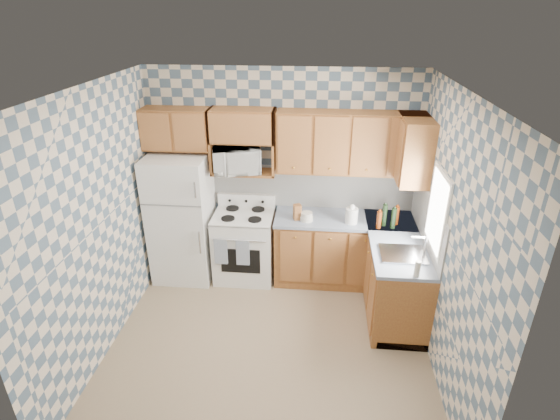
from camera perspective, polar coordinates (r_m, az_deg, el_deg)
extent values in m
plane|color=#897157|center=(5.00, -1.43, -16.83)|extent=(3.40, 3.40, 0.00)
cube|color=slate|center=(5.66, 0.30, 4.61)|extent=(3.40, 0.02, 2.70)
cube|color=slate|center=(4.37, 21.17, -3.88)|extent=(0.02, 3.20, 2.70)
cube|color=white|center=(5.69, 4.31, 3.01)|extent=(2.60, 0.02, 0.56)
cube|color=white|center=(5.12, 18.67, -1.00)|extent=(0.02, 1.60, 0.56)
cube|color=silver|center=(5.80, -12.68, -1.03)|extent=(0.75, 0.70, 1.68)
cube|color=silver|center=(5.82, -4.64, -4.72)|extent=(0.76, 0.65, 0.90)
cube|color=silver|center=(5.60, -4.80, -0.69)|extent=(0.76, 0.65, 0.02)
cube|color=silver|center=(5.81, -4.38, 1.34)|extent=(0.76, 0.08, 0.17)
cube|color=navy|center=(5.52, -7.74, -5.41)|extent=(0.16, 0.02, 0.35)
cube|color=navy|center=(5.46, -4.89, -5.57)|extent=(0.16, 0.02, 0.35)
cube|color=brown|center=(5.78, 8.22, -5.24)|extent=(1.75, 0.60, 0.88)
cube|color=brown|center=(5.42, 14.55, -8.10)|extent=(0.60, 1.60, 0.88)
cube|color=slate|center=(5.56, 8.51, -1.18)|extent=(1.77, 0.63, 0.04)
cube|color=slate|center=(5.19, 15.04, -3.85)|extent=(0.63, 1.60, 0.04)
cube|color=brown|center=(5.34, 9.11, 8.65)|extent=(1.75, 0.33, 0.74)
cube|color=brown|center=(5.58, -13.38, 10.29)|extent=(0.82, 0.33, 0.50)
cube|color=brown|center=(5.26, 17.01, 7.60)|extent=(0.33, 0.70, 0.74)
cube|color=brown|center=(5.54, -4.72, 4.97)|extent=(0.80, 0.33, 0.03)
imported|color=silver|center=(5.45, -5.75, 6.54)|extent=(0.66, 0.53, 0.32)
cube|color=#B7B7BC|center=(4.88, 15.73, -5.59)|extent=(0.48, 0.40, 0.03)
cube|color=silver|center=(4.71, 19.88, -0.15)|extent=(0.02, 0.66, 0.86)
cylinder|color=black|center=(5.39, 13.47, -0.64)|extent=(0.06, 0.06, 0.27)
cylinder|color=black|center=(5.36, 14.60, -1.05)|extent=(0.06, 0.06, 0.26)
cylinder|color=#5E2409|center=(5.46, 14.96, -0.69)|extent=(0.06, 0.06, 0.24)
cylinder|color=#5E2409|center=(5.32, 12.80, -1.25)|extent=(0.06, 0.06, 0.22)
cube|color=brown|center=(5.41, 2.27, -0.27)|extent=(0.11, 0.11, 0.20)
cylinder|color=silver|center=(5.39, 9.33, -0.74)|extent=(0.15, 0.15, 0.19)
cylinder|color=beige|center=(4.52, 17.50, -7.31)|extent=(0.06, 0.06, 0.17)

